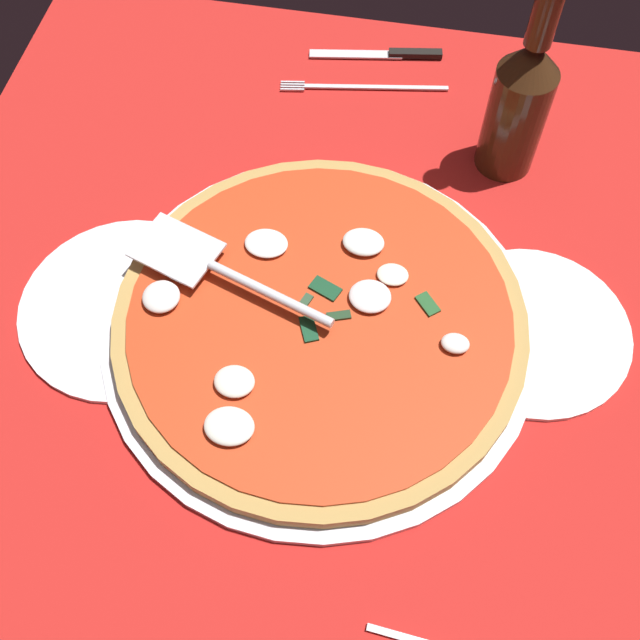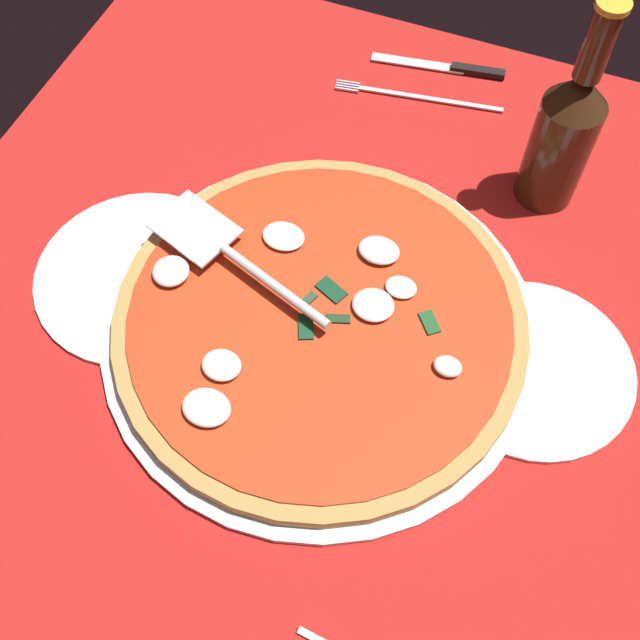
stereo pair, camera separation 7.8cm
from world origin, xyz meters
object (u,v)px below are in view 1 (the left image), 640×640
Objects in this scene: place_setting_near at (377,72)px; pizza_server at (220,270)px; dinner_plate_left at (532,331)px; dinner_plate_right at (126,307)px; pizza at (319,320)px; beer_bottle at (520,102)px.

pizza_server is at bearing 63.83° from place_setting_near.
pizza_server is (32.30, 1.13, 4.20)cm from dinner_plate_left.
dinner_plate_right is 0.98× the size of pizza_server.
dinner_plate_right is at bearing 39.96° from pizza_server.
beer_bottle is (-17.13, -26.42, 7.54)cm from pizza.
beer_bottle reaches higher than dinner_plate_right.
beer_bottle reaches higher than place_setting_near.
pizza is at bearing -176.77° from dinner_plate_right.
place_setting_near reaches higher than dinner_plate_left.
place_setting_near is at bearing -117.44° from dinner_plate_right.
pizza is 1.86× the size of pizza_server.
place_setting_near reaches higher than dinner_plate_right.
beer_bottle reaches higher than pizza.
place_setting_near is at bearing -58.70° from dinner_plate_left.
pizza is at bearing 9.61° from dinner_plate_left.
pizza_server is 1.03× the size of place_setting_near.
pizza_server is at bearing 2.00° from dinner_plate_left.
place_setting_near is (-0.35, -38.64, -1.85)cm from pizza.
place_setting_near is at bearing -90.52° from pizza.
pizza_server is at bearing -159.07° from dinner_plate_right.
pizza is 38.69cm from place_setting_near.
pizza_server reaches higher than pizza.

